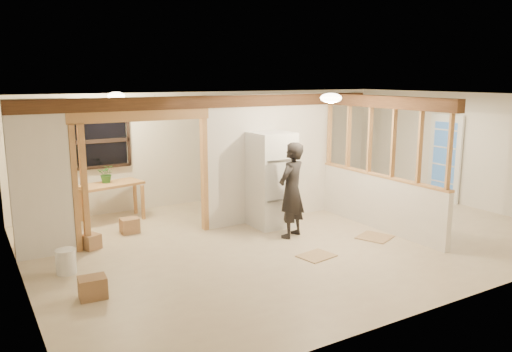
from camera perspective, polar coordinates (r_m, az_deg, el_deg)
floor at (r=9.13m, az=4.63°, el=-6.83°), size 9.00×6.50×0.01m
ceiling at (r=8.69m, az=4.90°, el=9.09°), size 9.00×6.50×0.01m
wall_back at (r=11.58m, az=-4.64°, el=3.41°), size 9.00×0.01×2.50m
wall_front at (r=6.52m, az=21.62°, el=-3.49°), size 9.00×0.01×2.50m
wall_left at (r=7.24m, az=-25.64°, el=-2.40°), size 0.01×6.50×2.50m
wall_right at (r=11.98m, az=22.58°, el=2.84°), size 0.01×6.50×2.50m
partition_left_stub at (r=8.46m, az=-23.41°, el=-0.39°), size 0.90×0.12×2.50m
partition_center at (r=9.91m, az=1.67°, el=2.11°), size 2.80×0.12×2.50m
doorway_frame at (r=8.84m, az=-12.71°, el=-0.26°), size 2.46×0.14×2.20m
header_beam_back at (r=9.21m, az=-4.67°, el=8.46°), size 7.00×0.18×0.22m
header_beam_right at (r=9.42m, az=14.35°, el=8.22°), size 0.18×3.30×0.22m
pony_wall at (r=9.69m, az=13.81°, el=-2.94°), size 0.12×3.20×1.00m
stud_partition at (r=9.48m, az=14.14°, el=3.87°), size 0.14×3.20×1.32m
window_back at (r=10.59m, az=-17.21°, el=3.84°), size 1.12×0.10×1.10m
french_door at (r=12.20m, az=20.77°, el=1.92°), size 0.12×0.86×2.00m
ceiling_dome_main at (r=8.47m, az=8.56°, el=8.82°), size 0.36×0.36×0.16m
ceiling_dome_util at (r=9.70m, az=-15.70°, el=8.82°), size 0.32×0.32×0.14m
hanging_bulb at (r=9.20m, az=-11.41°, el=7.03°), size 0.07×0.07×0.07m
refrigerator at (r=9.49m, az=1.77°, el=-0.41°), size 0.74×0.72×1.81m
woman at (r=8.84m, az=4.09°, el=-1.62°), size 0.74×0.63×1.71m
work_table at (r=10.36m, az=-16.15°, el=-2.84°), size 1.30×0.84×0.76m
potted_plant at (r=10.31m, az=-16.70°, el=0.25°), size 0.41×0.39×0.36m
shop_vac at (r=9.24m, az=-23.22°, el=-5.39°), size 0.60×0.60×0.64m
bookshelf at (r=12.88m, az=6.68°, el=2.36°), size 0.85×0.28×1.70m
bucket at (r=7.87m, az=-20.89°, el=-9.12°), size 0.35×0.35×0.37m
box_util_a at (r=9.51m, az=-14.24°, el=-5.50°), size 0.32×0.28×0.27m
box_util_b at (r=8.84m, az=-18.36°, el=-7.12°), size 0.35×0.35×0.25m
box_front at (r=6.95m, az=-18.16°, el=-12.01°), size 0.37×0.31×0.28m
floor_panel_near at (r=9.23m, az=13.41°, el=-6.81°), size 0.70×0.70×0.02m
floor_panel_far at (r=8.14m, az=6.92°, el=-9.05°), size 0.61×0.52×0.02m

